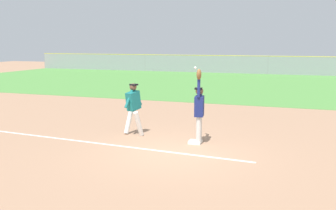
{
  "coord_description": "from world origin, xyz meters",
  "views": [
    {
      "loc": [
        3.34,
        -10.08,
        3.05
      ],
      "look_at": [
        -0.75,
        1.54,
        1.05
      ],
      "focal_mm": 41.64,
      "sensor_mm": 36.0,
      "label": 1
    }
  ],
  "objects": [
    {
      "name": "parked_car_silver",
      "position": [
        -13.8,
        31.13,
        0.67
      ],
      "size": [
        4.59,
        2.5,
        1.25
      ],
      "rotation": [
        0.0,
        0.0,
        -0.11
      ],
      "color": "#B7B7BC",
      "rests_on": "ground_plane"
    },
    {
      "name": "fielder",
      "position": [
        0.41,
        1.05,
        1.12
      ],
      "size": [
        0.33,
        0.9,
        2.28
      ],
      "rotation": [
        0.0,
        0.0,
        3.3
      ],
      "color": "silver",
      "rests_on": "ground_plane"
    },
    {
      "name": "outfield_fence",
      "position": [
        0.0,
        27.98,
        0.87
      ],
      "size": [
        50.55,
        0.08,
        1.74
      ],
      "color": "#93999E",
      "rests_on": "ground_plane"
    },
    {
      "name": "parked_car_green",
      "position": [
        4.62,
        30.7,
        0.67
      ],
      "size": [
        4.49,
        2.3,
        1.25
      ],
      "rotation": [
        0.0,
        0.0,
        0.05
      ],
      "color": "#1E6B33",
      "rests_on": "ground_plane"
    },
    {
      "name": "outfield_grass",
      "position": [
        0.0,
        18.34,
        0.01
      ],
      "size": [
        50.47,
        19.28,
        0.01
      ],
      "primitive_type": "cube",
      "color": "#549342",
      "rests_on": "ground_plane"
    },
    {
      "name": "runner",
      "position": [
        -1.91,
        1.41,
        1.0
      ],
      "size": [
        0.76,
        0.83,
        1.72
      ],
      "rotation": [
        0.0,
        0.0,
        -0.28
      ],
      "color": "white",
      "rests_on": "ground_plane"
    },
    {
      "name": "parked_car_white",
      "position": [
        -7.87,
        30.77,
        0.67
      ],
      "size": [
        4.43,
        2.18,
        1.25
      ],
      "rotation": [
        0.0,
        0.0,
        -0.02
      ],
      "color": "white",
      "rests_on": "ground_plane"
    },
    {
      "name": "baseball",
      "position": [
        0.22,
        1.26,
        2.28
      ],
      "size": [
        0.07,
        0.07,
        0.07
      ],
      "primitive_type": "sphere",
      "color": "white"
    },
    {
      "name": "ground_plane",
      "position": [
        0.0,
        0.0,
        0.0
      ],
      "size": [
        81.59,
        81.59,
        0.0
      ],
      "primitive_type": "plane",
      "color": "tan"
    },
    {
      "name": "parked_car_blue",
      "position": [
        -1.74,
        31.09,
        0.67
      ],
      "size": [
        4.42,
        2.15,
        1.25
      ],
      "rotation": [
        0.0,
        0.0,
        0.01
      ],
      "color": "#23389E",
      "rests_on": "ground_plane"
    },
    {
      "name": "chalk_foul_line",
      "position": [
        -3.7,
        0.15,
        0.0
      ],
      "size": [
        11.97,
        1.0,
        0.01
      ],
      "primitive_type": "cube",
      "rotation": [
        0.0,
        0.0,
        -0.08
      ],
      "color": "white",
      "rests_on": "ground_plane"
    },
    {
      "name": "first_base",
      "position": [
        0.3,
        1.05,
        0.04
      ],
      "size": [
        0.4,
        0.4,
        0.08
      ],
      "primitive_type": "cube",
      "rotation": [
        0.0,
        0.0,
        0.05
      ],
      "color": "white",
      "rests_on": "ground_plane"
    }
  ]
}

